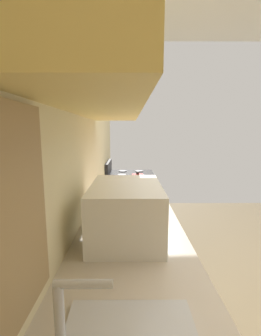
# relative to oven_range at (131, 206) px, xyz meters

# --- Properties ---
(wall_back) EXTENTS (3.82, 0.12, 2.77)m
(wall_back) POSITION_rel_oven_range_xyz_m (-1.37, 0.38, 0.91)
(wall_back) COLOR beige
(wall_back) RESTS_ON ground_plane
(counter_run) EXTENTS (2.91, 0.63, 0.91)m
(counter_run) POSITION_rel_oven_range_xyz_m (-1.76, 0.02, -0.01)
(counter_run) COLOR #DACD6E
(counter_run) RESTS_ON ground_plane
(upper_cabinets) EXTENTS (1.64, 0.36, 0.57)m
(upper_cabinets) POSITION_rel_oven_range_xyz_m (-1.76, 0.14, 1.39)
(upper_cabinets) COLOR #E2C66C
(oven_range) EXTENTS (0.63, 0.65, 1.09)m
(oven_range) POSITION_rel_oven_range_xyz_m (0.00, 0.00, 0.00)
(oven_range) COLOR black
(oven_range) RESTS_ON ground_plane
(microwave) EXTENTS (0.53, 0.38, 0.29)m
(microwave) POSITION_rel_oven_range_xyz_m (-1.78, 0.04, 0.59)
(microwave) COLOR white
(microwave) RESTS_ON counter_run
(bowl) EXTENTS (0.20, 0.20, 0.06)m
(bowl) POSITION_rel_oven_range_xyz_m (-1.31, -0.06, 0.48)
(bowl) COLOR #D84C47
(bowl) RESTS_ON counter_run
(kettle) EXTENTS (0.15, 0.11, 0.19)m
(kettle) POSITION_rel_oven_range_xyz_m (-0.84, -0.06, 0.53)
(kettle) COLOR red
(kettle) RESTS_ON counter_run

